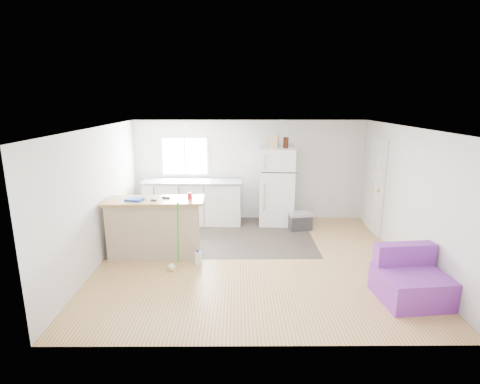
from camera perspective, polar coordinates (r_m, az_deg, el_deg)
name	(u,v)px	position (r m, az deg, el deg)	size (l,w,h in m)	color
room	(254,196)	(6.61, 2.14, -0.68)	(5.51, 5.01, 2.41)	#986740
vinyl_zone	(218,235)	(8.17, -3.42, -6.62)	(4.05, 2.50, 0.00)	#372F29
window	(185,156)	(9.06, -8.39, 5.42)	(1.18, 0.06, 0.98)	white
interior_door	(375,187)	(8.69, 19.94, 0.79)	(0.11, 0.92, 2.10)	white
ceiling_fixture	(192,125)	(7.66, -7.30, 10.03)	(0.30, 0.30, 0.07)	white
kitchen_cabinets	(193,201)	(8.91, -7.13, -1.42)	(2.33, 0.79, 1.33)	white
peninsula	(154,227)	(7.15, -12.91, -5.29)	(1.81, 0.75, 1.10)	tan
refrigerator	(277,186)	(8.77, 5.63, 0.88)	(0.85, 0.81, 1.79)	white
cooler	(300,221)	(8.59, 9.13, -4.35)	(0.56, 0.43, 0.39)	#2C2D2F
purple_seat	(410,281)	(6.16, 24.50, -12.25)	(1.00, 0.95, 0.75)	purple
cleaner_jug	(198,258)	(6.79, -6.43, -9.98)	(0.15, 0.13, 0.28)	silver
mop	(174,257)	(6.62, -10.10, -9.74)	(0.24, 0.35, 1.24)	green
red_cup	(190,196)	(6.88, -7.65, -0.57)	(0.08, 0.08, 0.12)	red
blue_tray	(135,199)	(7.00, -15.77, -1.08)	(0.30, 0.22, 0.04)	blue
tool_a	(166,198)	(7.00, -11.21, -0.83)	(0.14, 0.05, 0.03)	black
tool_b	(153,200)	(6.88, -13.05, -1.21)	(0.10, 0.04, 0.03)	black
cardboard_box	(274,141)	(8.57, 5.17, 7.68)	(0.20, 0.10, 0.30)	tan
bottle_left	(287,143)	(8.56, 7.17, 7.46)	(0.07, 0.07, 0.25)	#37160A
bottle_right	(285,143)	(8.61, 6.82, 7.50)	(0.07, 0.07, 0.25)	#37160A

